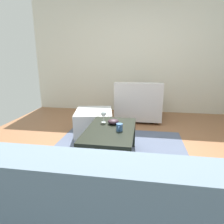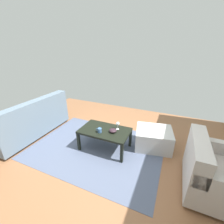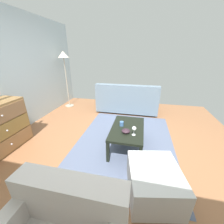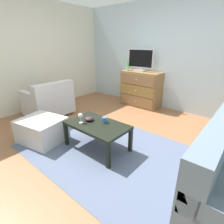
% 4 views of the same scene
% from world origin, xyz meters
% --- Properties ---
extents(ground_plane, '(5.55, 5.07, 0.05)m').
position_xyz_m(ground_plane, '(0.00, 0.00, -0.03)').
color(ground_plane, '#8F5E3D').
extents(area_rug, '(2.60, 1.90, 0.01)m').
position_xyz_m(area_rug, '(0.20, -0.20, 0.00)').
color(area_rug, slate).
rests_on(area_rug, ground_plane).
extents(coffee_table, '(0.97, 0.58, 0.43)m').
position_xyz_m(coffee_table, '(0.04, -0.26, 0.37)').
color(coffee_table, black).
rests_on(coffee_table, ground_plane).
extents(wine_glass, '(0.07, 0.07, 0.16)m').
position_xyz_m(wine_glass, '(-0.18, -0.39, 0.54)').
color(wine_glass, silver).
rests_on(wine_glass, coffee_table).
extents(mug, '(0.11, 0.08, 0.09)m').
position_xyz_m(mug, '(0.09, -0.14, 0.47)').
color(mug, '#3E659B').
rests_on(mug, coffee_table).
extents(bowl_decorative, '(0.14, 0.14, 0.06)m').
position_xyz_m(bowl_decorative, '(-0.14, -0.25, 0.46)').
color(bowl_decorative, '#2F1E27').
rests_on(bowl_decorative, coffee_table).
extents(couch_large, '(0.85, 1.78, 0.87)m').
position_xyz_m(couch_large, '(1.85, -0.05, 0.33)').
color(couch_large, '#332319').
rests_on(couch_large, ground_plane).
extents(armchair, '(0.80, 0.92, 0.80)m').
position_xyz_m(armchair, '(-1.78, 0.02, 0.33)').
color(armchair, '#332319').
rests_on(armchair, ground_plane).
extents(ottoman, '(0.80, 0.72, 0.40)m').
position_xyz_m(ottoman, '(-0.85, -0.69, 0.20)').
color(ottoman, silver).
rests_on(ottoman, ground_plane).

